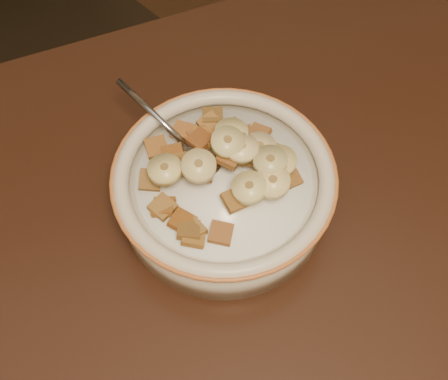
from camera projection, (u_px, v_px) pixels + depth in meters
name	position (u px, v px, depth m)	size (l,w,h in m)	color
chair	(36.00, 33.00, 1.07)	(0.42, 0.42, 0.96)	black
cereal_bowl	(224.00, 193.00, 0.54)	(0.20, 0.20, 0.05)	silver
milk	(224.00, 180.00, 0.52)	(0.17, 0.17, 0.00)	white
spoon	(200.00, 158.00, 0.53)	(0.04, 0.05, 0.01)	#A7AEBC
cereal_square_0	(251.00, 152.00, 0.52)	(0.02, 0.02, 0.01)	brown
cereal_square_1	(163.00, 207.00, 0.50)	(0.02, 0.02, 0.01)	olive
cereal_square_2	(178.00, 164.00, 0.52)	(0.02, 0.02, 0.01)	brown
cereal_square_3	(246.00, 138.00, 0.53)	(0.02, 0.02, 0.01)	brown
cereal_square_4	(194.00, 236.00, 0.49)	(0.02, 0.02, 0.01)	olive
cereal_square_5	(156.00, 147.00, 0.53)	(0.02, 0.02, 0.01)	brown
cereal_square_6	(164.00, 207.00, 0.50)	(0.02, 0.02, 0.01)	#964F1A
cereal_square_7	(189.00, 230.00, 0.49)	(0.02, 0.02, 0.01)	brown
cereal_square_8	(269.00, 151.00, 0.53)	(0.02, 0.02, 0.01)	#92611E
cereal_square_9	(289.00, 178.00, 0.52)	(0.02, 0.02, 0.01)	brown
cereal_square_10	(253.00, 156.00, 0.52)	(0.02, 0.02, 0.01)	olive
cereal_square_11	(221.00, 233.00, 0.49)	(0.02, 0.02, 0.01)	brown
cereal_square_12	(150.00, 180.00, 0.52)	(0.02, 0.02, 0.01)	brown
cereal_square_13	(192.00, 230.00, 0.49)	(0.02, 0.02, 0.01)	olive
cereal_square_14	(183.00, 131.00, 0.55)	(0.02, 0.02, 0.01)	#9A6633
cereal_square_15	(258.00, 134.00, 0.54)	(0.02, 0.02, 0.01)	brown
cereal_square_16	(203.00, 137.00, 0.54)	(0.02, 0.02, 0.01)	#9D6C24
cereal_square_17	(173.00, 155.00, 0.53)	(0.02, 0.02, 0.01)	brown
cereal_square_18	(194.00, 160.00, 0.51)	(0.02, 0.02, 0.01)	brown
cereal_square_19	(256.00, 183.00, 0.50)	(0.02, 0.02, 0.01)	olive
cereal_square_20	(200.00, 137.00, 0.54)	(0.02, 0.02, 0.01)	brown
cereal_square_21	(200.00, 139.00, 0.53)	(0.02, 0.02, 0.01)	brown
cereal_square_22	(182.00, 221.00, 0.49)	(0.02, 0.02, 0.01)	brown
cereal_square_23	(236.00, 129.00, 0.54)	(0.02, 0.02, 0.01)	brown
cereal_square_24	(235.00, 200.00, 0.50)	(0.02, 0.02, 0.01)	olive
cereal_square_25	(169.00, 164.00, 0.52)	(0.02, 0.02, 0.01)	brown
cereal_square_26	(230.00, 158.00, 0.51)	(0.02, 0.02, 0.01)	brown
cereal_square_27	(213.00, 116.00, 0.55)	(0.02, 0.02, 0.01)	brown
cereal_square_28	(171.00, 166.00, 0.52)	(0.02, 0.02, 0.01)	brown
cereal_square_29	(210.00, 124.00, 0.55)	(0.02, 0.02, 0.01)	brown
cereal_square_30	(202.00, 171.00, 0.51)	(0.02, 0.02, 0.01)	brown
banana_slice_0	(260.00, 148.00, 0.51)	(0.03, 0.03, 0.01)	beige
banana_slice_1	(231.00, 133.00, 0.52)	(0.03, 0.03, 0.01)	#E9D580
banana_slice_2	(273.00, 182.00, 0.49)	(0.03, 0.03, 0.01)	#FFE37F
banana_slice_3	(249.00, 188.00, 0.49)	(0.03, 0.03, 0.01)	#FFF299
banana_slice_4	(228.00, 142.00, 0.51)	(0.03, 0.03, 0.01)	#CABC85
banana_slice_5	(270.00, 161.00, 0.50)	(0.03, 0.03, 0.01)	beige
banana_slice_6	(241.00, 148.00, 0.51)	(0.03, 0.03, 0.01)	#FAE59D
banana_slice_7	(199.00, 166.00, 0.49)	(0.03, 0.03, 0.01)	#EBD684
banana_slice_8	(165.00, 170.00, 0.50)	(0.03, 0.03, 0.01)	#DFBC6F
banana_slice_9	(280.00, 161.00, 0.51)	(0.03, 0.03, 0.01)	#E4D37C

